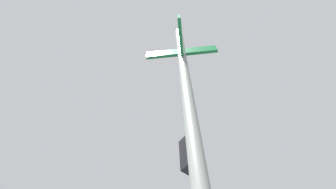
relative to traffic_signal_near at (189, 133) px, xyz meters
The scene contains 1 object.
traffic_signal_near is the anchor object (origin of this frame).
Camera 1 is at (-7.66, -7.63, 1.31)m, focal length 25.14 mm.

